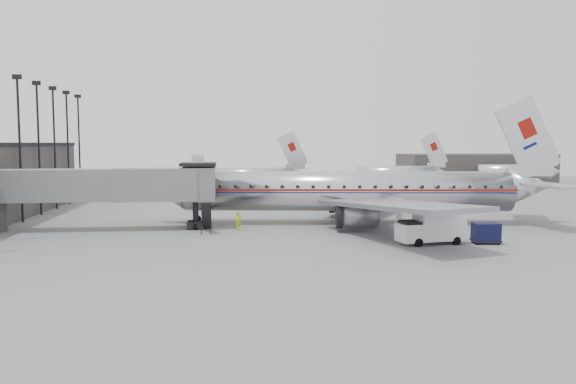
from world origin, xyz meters
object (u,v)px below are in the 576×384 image
at_px(service_van, 431,228).
at_px(baggage_cart_navy, 486,233).
at_px(baggage_cart_white, 408,219).
at_px(airliner, 355,191).
at_px(ramp_worker, 238,221).

xyz_separation_m(service_van, baggage_cart_navy, (4.55, -0.33, -0.44)).
height_order(baggage_cart_navy, baggage_cart_white, baggage_cart_navy).
xyz_separation_m(airliner, service_van, (3.47, -12.38, -1.96)).
xyz_separation_m(service_van, ramp_worker, (-15.54, 8.77, -0.44)).
bearing_deg(ramp_worker, baggage_cart_white, -19.25).
bearing_deg(baggage_cart_navy, service_van, -177.05).
relative_size(service_van, baggage_cart_white, 2.76).
bearing_deg(airliner, baggage_cart_white, -29.17).
relative_size(airliner, baggage_cart_white, 20.16).
relative_size(service_van, ramp_worker, 3.15).
relative_size(baggage_cart_navy, ramp_worker, 1.31).
xyz_separation_m(baggage_cart_navy, ramp_worker, (-20.09, 9.10, -0.00)).
height_order(airliner, baggage_cart_white, airliner).
bearing_deg(baggage_cart_navy, baggage_cart_white, 117.63).
xyz_separation_m(baggage_cart_navy, baggage_cart_white, (-3.50, 9.34, -0.11)).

